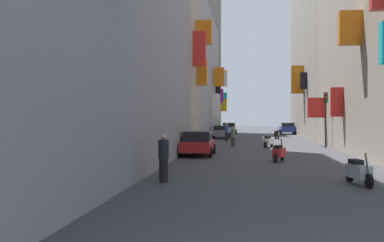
{
  "coord_description": "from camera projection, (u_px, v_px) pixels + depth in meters",
  "views": [
    {
      "loc": [
        -1.17,
        -4.84,
        2.33
      ],
      "look_at": [
        -5.96,
        33.22,
        1.92
      ],
      "focal_mm": 41.07,
      "sensor_mm": 36.0,
      "label": 1
    }
  ],
  "objects": [
    {
      "name": "pedestrian_near_right",
      "position": [
        227.0,
        132.0,
        41.59
      ],
      "size": [
        0.49,
        0.49,
        1.68
      ],
      "color": "black",
      "rests_on": "ground"
    },
    {
      "name": "scooter_silver",
      "position": [
        359.0,
        171.0,
        14.81
      ],
      "size": [
        0.67,
        1.85,
        1.13
      ],
      "color": "#ADADB2",
      "rests_on": "ground"
    },
    {
      "name": "scooter_black",
      "position": [
        277.0,
        134.0,
        45.32
      ],
      "size": [
        0.7,
        1.88,
        1.13
      ],
      "color": "black",
      "rests_on": "ground"
    },
    {
      "name": "scooter_red",
      "position": [
        279.0,
        153.0,
        22.51
      ],
      "size": [
        0.76,
        1.7,
        1.13
      ],
      "color": "red",
      "rests_on": "ground"
    },
    {
      "name": "building_left_mid_b",
      "position": [
        182.0,
        75.0,
        46.53
      ],
      "size": [
        7.25,
        22.45,
        13.43
      ],
      "color": "gray",
      "rests_on": "ground"
    },
    {
      "name": "building_left_mid_c",
      "position": [
        198.0,
        58.0,
        61.36
      ],
      "size": [
        7.14,
        7.53,
        20.97
      ],
      "color": "slate",
      "rests_on": "ground"
    },
    {
      "name": "parked_car_white",
      "position": [
        229.0,
        128.0,
        57.05
      ],
      "size": [
        1.93,
        4.28,
        1.49
      ],
      "color": "white",
      "rests_on": "ground"
    },
    {
      "name": "scooter_white",
      "position": [
        268.0,
        141.0,
        32.84
      ],
      "size": [
        0.82,
        1.71,
        1.13
      ],
      "color": "silver",
      "rests_on": "ground"
    },
    {
      "name": "building_left_mid_a",
      "position": [
        156.0,
        9.0,
        32.89
      ],
      "size": [
        7.2,
        4.95,
        20.8
      ],
      "color": "#9E9384",
      "rests_on": "ground"
    },
    {
      "name": "parked_car_red",
      "position": [
        198.0,
        143.0,
        26.06
      ],
      "size": [
        1.89,
        3.95,
        1.44
      ],
      "color": "#B21E1E",
      "rests_on": "ground"
    },
    {
      "name": "parked_car_blue",
      "position": [
        287.0,
        128.0,
        57.38
      ],
      "size": [
        1.95,
        4.01,
        1.49
      ],
      "color": "navy",
      "rests_on": "ground"
    },
    {
      "name": "traffic_light_near_corner",
      "position": [
        326.0,
        110.0,
        32.32
      ],
      "size": [
        0.26,
        0.34,
        4.09
      ],
      "color": "#2D2D2D",
      "rests_on": "ground"
    },
    {
      "name": "pedestrian_crossing",
      "position": [
        233.0,
        137.0,
        33.92
      ],
      "size": [
        0.52,
        0.52,
        1.54
      ],
      "color": "#363636",
      "rests_on": "ground"
    },
    {
      "name": "pedestrian_near_left",
      "position": [
        164.0,
        158.0,
        15.51
      ],
      "size": [
        0.5,
        0.5,
        1.71
      ],
      "color": "black",
      "rests_on": "ground"
    },
    {
      "name": "parked_car_grey",
      "position": [
        221.0,
        131.0,
        46.89
      ],
      "size": [
        1.87,
        3.94,
        1.34
      ],
      "color": "slate",
      "rests_on": "ground"
    },
    {
      "name": "ground_plane",
      "position": [
        262.0,
        146.0,
        34.44
      ],
      "size": [
        140.0,
        140.0,
        0.0
      ],
      "primitive_type": "plane",
      "color": "#38383D"
    },
    {
      "name": "building_right_mid_b",
      "position": [
        328.0,
        44.0,
        50.4
      ],
      "size": [
        7.38,
        25.57,
        21.38
      ],
      "color": "gray",
      "rests_on": "ground"
    }
  ]
}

